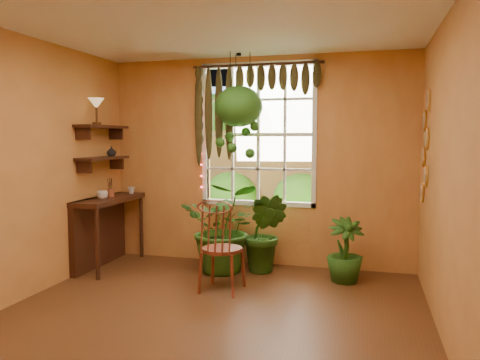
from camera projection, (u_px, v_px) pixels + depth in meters
The scene contains 23 objects.
floor at pixel (198, 330), 4.05m from camera, with size 4.50×4.50×0.00m, color #572F18.
ceiling at pixel (196, 10), 3.81m from camera, with size 4.50×4.50×0.00m, color white.
wall_back at pixel (258, 162), 6.09m from camera, with size 4.00×4.00×0.00m, color #D49148.
wall_left at pixel (0, 170), 4.45m from camera, with size 4.50×4.50×0.00m, color #D49148.
wall_right at pixel (455, 180), 3.40m from camera, with size 4.50×4.50×0.00m, color #D49148.
window at pixel (258, 135), 6.09m from camera, with size 1.52×0.10×1.86m.
valance_vine at pixel (250, 89), 5.94m from camera, with size 1.70×0.12×1.10m.
string_lights at pixel (201, 131), 6.20m from camera, with size 0.03×0.03×1.54m, color #FF2633, non-canonical shape.
wall_plates at pixel (425, 148), 5.11m from camera, with size 0.04×0.32×1.10m, color #F4E3C7, non-canonical shape.
counter_ledge at pixel (102, 224), 6.04m from camera, with size 0.40×1.20×0.90m.
shelf_lower at pixel (103, 158), 5.95m from camera, with size 0.25×0.90×0.04m, color #3B1C10.
shelf_upper at pixel (102, 127), 5.92m from camera, with size 0.25×0.90×0.04m, color #3B1C10.
backyard at pixel (315, 155), 10.47m from camera, with size 14.00×10.00×12.00m.
windsor_chair at pixel (221, 261), 5.04m from camera, with size 0.46×0.48×1.16m.
potted_plant_left at pixel (225, 227), 5.77m from camera, with size 1.01×0.88×1.13m, color #184412.
potted_plant_mid at pixel (265, 233), 5.74m from camera, with size 0.54×0.44×0.99m, color #184412.
potted_plant_right at pixel (345, 250), 5.37m from camera, with size 0.42×0.42×0.74m, color #184412.
hanging_basket at pixel (239, 114), 5.80m from camera, with size 0.60×0.60×1.32m.
cup_a at pixel (102, 195), 5.79m from camera, with size 0.13×0.13×0.10m, color silver.
cup_b at pixel (131, 190), 6.37m from camera, with size 0.10×0.10×0.09m, color beige.
brush_jar at pixel (110, 188), 6.00m from camera, with size 0.08×0.08×0.31m.
shelf_vase at pixel (111, 151), 6.14m from camera, with size 0.12×0.12×0.13m, color #B2AD99.
tiffany_lamp at pixel (96, 105), 5.75m from camera, with size 0.20×0.20×0.33m.
Camera 1 is at (1.38, -3.68, 1.66)m, focal length 35.00 mm.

